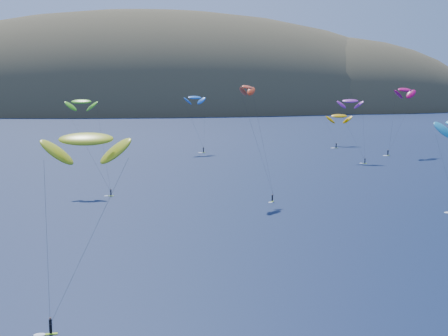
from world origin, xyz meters
name	(u,v)px	position (x,y,z in m)	size (l,w,h in m)	color
island	(177,120)	(39.40, 562.36, -10.74)	(730.00, 300.00, 210.00)	#3D3526
kitesurfer_2	(86,139)	(-25.89, 29.80, 19.77)	(9.52, 9.82, 22.42)	#9FDB18
kitesurfer_3	(81,102)	(-29.98, 111.28, 21.41)	(10.98, 11.87, 23.52)	#9FDB18
kitesurfer_4	(195,98)	(7.52, 188.18, 20.27)	(9.15, 6.60, 22.65)	#9FDB18
kitesurfer_6	(350,101)	(55.20, 155.14, 19.76)	(9.04, 13.34, 22.09)	#9FDB18
kitesurfer_8	(405,90)	(80.72, 167.70, 23.19)	(13.33, 8.64, 26.07)	#9FDB18
kitesurfer_9	(247,88)	(7.12, 95.58, 24.87)	(7.78, 10.78, 26.68)	#9FDB18
kitesurfer_11	(339,116)	(69.65, 203.29, 12.06)	(11.59, 15.37, 14.92)	#9FDB18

